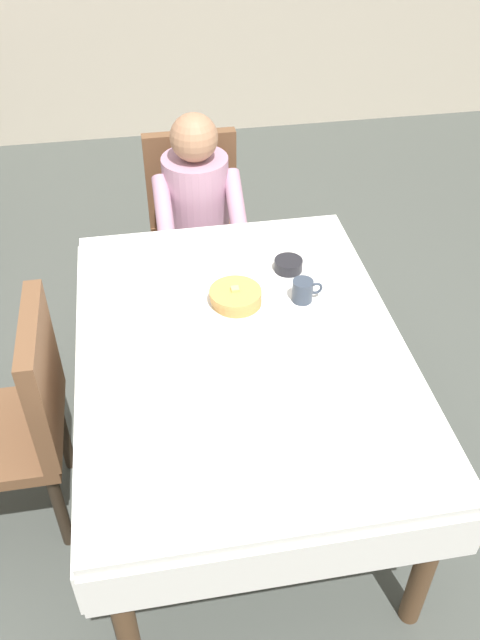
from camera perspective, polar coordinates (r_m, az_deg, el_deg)
The scene contains 14 objects.
ground_plane at distance 2.82m, azimuth 0.08°, elevation -13.20°, with size 14.00×14.00×0.00m, color #474C47.
dining_table_main at distance 2.33m, azimuth 0.10°, elevation -3.60°, with size 1.12×1.52×0.74m.
chair_diner at distance 3.32m, azimuth -3.87°, elevation 8.69°, with size 0.44×0.45×0.93m.
diner_person at distance 3.12m, azimuth -3.64°, elevation 9.39°, with size 0.40×0.43×1.12m.
chair_left_side at distance 2.44m, azimuth -18.18°, elevation -7.60°, with size 0.45×0.44×0.93m.
plate_breakfast at distance 2.41m, azimuth -0.43°, elevation 1.40°, with size 0.28×0.28×0.02m, color white.
breakfast_stack at distance 2.39m, azimuth -0.36°, elevation 2.02°, with size 0.19×0.19×0.06m.
cup_coffee at distance 2.43m, azimuth 5.42°, elevation 2.52°, with size 0.11×0.08×0.08m.
bowl_butter at distance 2.59m, azimuth 4.15°, elevation 4.72°, with size 0.11×0.11×0.04m, color black.
syrup_pitcher at distance 2.51m, azimuth -6.93°, elevation 3.70°, with size 0.08×0.08×0.07m.
fork_left_of_plate at distance 2.39m, azimuth -4.85°, elevation 0.51°, with size 0.18×0.01×0.01m, color silver.
knife_right_of_plate at distance 2.43m, azimuth 4.07°, elevation 1.49°, with size 0.20×0.01×0.01m, color silver.
spoon_near_edge at distance 2.18m, azimuth 0.19°, elevation -3.99°, with size 0.15×0.01×0.01m, color silver.
napkin_folded at distance 2.32m, azimuth -6.64°, elevation -0.93°, with size 0.17×0.12×0.01m, color white.
Camera 1 is at (-0.29, -1.65, 2.26)m, focal length 37.42 mm.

